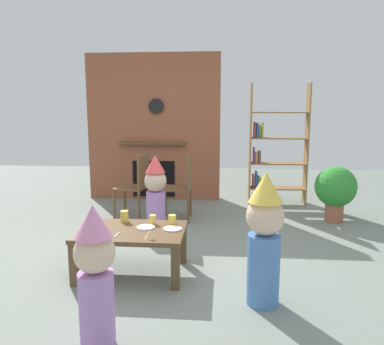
% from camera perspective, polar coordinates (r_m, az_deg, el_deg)
% --- Properties ---
extents(ground_plane, '(12.00, 12.00, 0.00)m').
position_cam_1_polar(ground_plane, '(4.03, -2.66, -12.48)').
color(ground_plane, gray).
extents(brick_fireplace_feature, '(2.20, 0.28, 2.40)m').
position_cam_1_polar(brick_fireplace_feature, '(6.42, -5.71, 6.64)').
color(brick_fireplace_feature, '#935138').
rests_on(brick_fireplace_feature, ground_plane).
extents(bookshelf, '(0.90, 0.28, 1.90)m').
position_cam_1_polar(bookshelf, '(6.19, 12.01, 3.37)').
color(bookshelf, olive).
rests_on(bookshelf, ground_plane).
extents(coffee_table, '(0.97, 0.67, 0.42)m').
position_cam_1_polar(coffee_table, '(3.59, -8.98, -9.44)').
color(coffee_table, brown).
rests_on(coffee_table, ground_plane).
extents(paper_cup_near_left, '(0.08, 0.08, 0.09)m').
position_cam_1_polar(paper_cup_near_left, '(3.67, -2.99, -7.05)').
color(paper_cup_near_left, '#F2CC4C').
rests_on(paper_cup_near_left, coffee_table).
extents(paper_cup_near_right, '(0.08, 0.08, 0.11)m').
position_cam_1_polar(paper_cup_near_right, '(3.81, -10.06, -6.45)').
color(paper_cup_near_right, '#F2CC4C').
rests_on(paper_cup_near_right, coffee_table).
extents(paper_cup_center, '(0.06, 0.06, 0.09)m').
position_cam_1_polar(paper_cup_center, '(3.70, -5.87, -6.99)').
color(paper_cup_center, '#F2CC4C').
rests_on(paper_cup_center, coffee_table).
extents(paper_plate_front, '(0.17, 0.17, 0.01)m').
position_cam_1_polar(paper_plate_front, '(3.54, -2.93, -8.38)').
color(paper_plate_front, white).
rests_on(paper_plate_front, coffee_table).
extents(paper_plate_rear, '(0.17, 0.17, 0.01)m').
position_cam_1_polar(paper_plate_rear, '(3.60, -6.91, -8.12)').
color(paper_plate_rear, white).
rests_on(paper_plate_rear, coffee_table).
extents(birthday_cake_slice, '(0.10, 0.10, 0.09)m').
position_cam_1_polar(birthday_cake_slice, '(3.31, -6.28, -9.03)').
color(birthday_cake_slice, '#EAC68C').
rests_on(birthday_cake_slice, coffee_table).
extents(table_fork, '(0.02, 0.15, 0.01)m').
position_cam_1_polar(table_fork, '(3.44, -11.15, -9.11)').
color(table_fork, silver).
rests_on(table_fork, coffee_table).
extents(child_with_cone_hat, '(0.26, 0.26, 0.94)m').
position_cam_1_polar(child_with_cone_hat, '(2.54, -14.23, -14.39)').
color(child_with_cone_hat, '#B27FCC').
rests_on(child_with_cone_hat, ground_plane).
extents(child_in_pink, '(0.29, 0.29, 1.05)m').
position_cam_1_polar(child_in_pink, '(3.00, 10.77, -9.26)').
color(child_in_pink, '#4C7FC6').
rests_on(child_in_pink, ground_plane).
extents(child_by_the_chairs, '(0.27, 0.27, 0.97)m').
position_cam_1_polar(child_by_the_chairs, '(4.65, -5.45, -2.94)').
color(child_by_the_chairs, '#B27FCC').
rests_on(child_by_the_chairs, ground_plane).
extents(dining_chair_left, '(0.46, 0.46, 0.90)m').
position_cam_1_polar(dining_chair_left, '(5.27, -8.16, -1.51)').
color(dining_chair_left, brown).
rests_on(dining_chair_left, ground_plane).
extents(dining_chair_middle, '(0.40, 0.40, 0.90)m').
position_cam_1_polar(dining_chair_middle, '(5.18, -1.37, -1.62)').
color(dining_chair_middle, brown).
rests_on(dining_chair_middle, ground_plane).
extents(potted_plant_tall, '(0.55, 0.55, 0.75)m').
position_cam_1_polar(potted_plant_tall, '(5.47, 20.65, -2.28)').
color(potted_plant_tall, '#9E5B42').
rests_on(potted_plant_tall, ground_plane).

